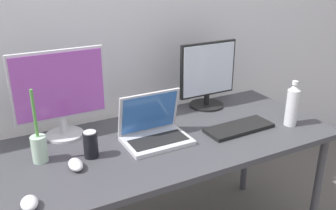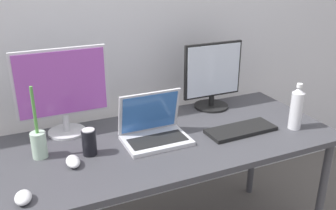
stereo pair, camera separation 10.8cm
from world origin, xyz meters
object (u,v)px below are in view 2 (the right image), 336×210
at_px(bamboo_vase, 39,143).
at_px(water_bottle, 297,108).
at_px(monitor_center, 213,76).
at_px(laptop_silver, 154,129).
at_px(mouse_by_keyboard, 73,161).
at_px(work_desk, 168,149).
at_px(monitor_left, 62,89).
at_px(keyboard_main, 241,130).
at_px(soda_can_near_keyboard, 89,142).
at_px(mouse_by_laptop, 23,197).

bearing_deg(bamboo_vase, water_bottle, -10.59).
distance_m(monitor_center, laptop_silver, 0.56).
distance_m(mouse_by_keyboard, bamboo_vase, 0.19).
bearing_deg(work_desk, monitor_left, 148.90).
bearing_deg(water_bottle, keyboard_main, 164.07).
bearing_deg(monitor_left, mouse_by_keyboard, -95.85).
xyz_separation_m(monitor_left, laptop_silver, (0.38, -0.26, -0.19)).
bearing_deg(soda_can_near_keyboard, work_desk, 0.02).
xyz_separation_m(keyboard_main, mouse_by_keyboard, (-0.86, 0.02, 0.01)).
bearing_deg(keyboard_main, monitor_center, 83.21).
bearing_deg(mouse_by_laptop, monitor_left, 70.96).
bearing_deg(monitor_left, mouse_by_laptop, -115.83).
bearing_deg(keyboard_main, soda_can_near_keyboard, 172.15).
xyz_separation_m(mouse_by_laptop, soda_can_near_keyboard, (0.31, 0.25, 0.04)).
distance_m(monitor_center, soda_can_near_keyboard, 0.86).
bearing_deg(laptop_silver, water_bottle, -14.15).
relative_size(laptop_silver, keyboard_main, 0.86).
relative_size(monitor_center, laptop_silver, 1.24).
relative_size(work_desk, mouse_by_laptop, 18.78).
bearing_deg(soda_can_near_keyboard, mouse_by_laptop, -140.66).
distance_m(mouse_by_laptop, soda_can_near_keyboard, 0.40).
xyz_separation_m(work_desk, monitor_center, (0.41, 0.27, 0.26)).
height_order(monitor_center, mouse_by_laptop, monitor_center).
distance_m(mouse_by_laptop, water_bottle, 1.37).
bearing_deg(laptop_silver, work_desk, -13.18).
height_order(mouse_by_laptop, soda_can_near_keyboard, soda_can_near_keyboard).
xyz_separation_m(laptop_silver, bamboo_vase, (-0.54, 0.05, 0.02)).
height_order(monitor_center, soda_can_near_keyboard, monitor_center).
bearing_deg(monitor_left, work_desk, -31.10).
distance_m(work_desk, mouse_by_laptop, 0.76).
bearing_deg(work_desk, keyboard_main, -12.99).
distance_m(soda_can_near_keyboard, bamboo_vase, 0.22).
height_order(work_desk, laptop_silver, laptop_silver).
relative_size(laptop_silver, water_bottle, 1.28).
bearing_deg(mouse_by_laptop, monitor_center, 32.03).
distance_m(work_desk, bamboo_vase, 0.63).
bearing_deg(soda_can_near_keyboard, water_bottle, -9.03).
xyz_separation_m(monitor_left, keyboard_main, (0.83, -0.36, -0.23)).
bearing_deg(monitor_center, keyboard_main, -95.36).
relative_size(work_desk, monitor_left, 3.73).
distance_m(work_desk, monitor_left, 0.61).
relative_size(water_bottle, bamboo_vase, 0.73).
xyz_separation_m(monitor_left, water_bottle, (1.11, -0.44, -0.13)).
height_order(monitor_center, bamboo_vase, monitor_center).
bearing_deg(keyboard_main, water_bottle, -17.36).
relative_size(mouse_by_keyboard, water_bottle, 0.41).
bearing_deg(work_desk, water_bottle, -14.26).
relative_size(work_desk, soda_can_near_keyboard, 13.46).
xyz_separation_m(water_bottle, soda_can_near_keyboard, (-1.06, 0.17, -0.05)).
height_order(work_desk, water_bottle, water_bottle).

